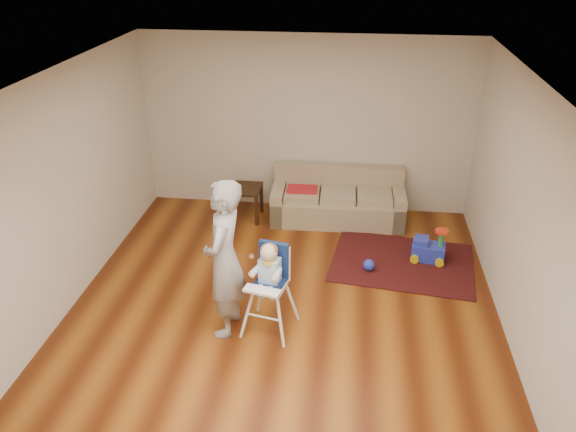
# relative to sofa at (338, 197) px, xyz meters

# --- Properties ---
(ground) EXTENTS (5.50, 5.50, 0.00)m
(ground) POSITION_rel_sofa_xyz_m (-0.53, -2.30, -0.38)
(ground) COLOR #4E1F0A
(ground) RESTS_ON ground
(room_envelope) EXTENTS (5.04, 5.52, 2.72)m
(room_envelope) POSITION_rel_sofa_xyz_m (-0.53, -1.77, 1.49)
(room_envelope) COLOR beige
(room_envelope) RESTS_ON ground
(sofa) EXTENTS (2.01, 0.86, 0.77)m
(sofa) POSITION_rel_sofa_xyz_m (0.00, 0.00, 0.00)
(sofa) COLOR gray
(sofa) RESTS_ON ground
(side_table) EXTENTS (0.51, 0.51, 0.51)m
(side_table) POSITION_rel_sofa_xyz_m (-1.42, -0.09, -0.13)
(side_table) COLOR black
(side_table) RESTS_ON ground
(area_rug) EXTENTS (2.01, 1.61, 0.01)m
(area_rug) POSITION_rel_sofa_xyz_m (0.93, -1.15, -0.38)
(area_rug) COLOR black
(area_rug) RESTS_ON ground
(ride_on_toy) EXTENTS (0.47, 0.37, 0.47)m
(ride_on_toy) POSITION_rel_sofa_xyz_m (1.27, -1.03, -0.13)
(ride_on_toy) COLOR blue
(ride_on_toy) RESTS_ON area_rug
(toy_ball) EXTENTS (0.16, 0.16, 0.16)m
(toy_ball) POSITION_rel_sofa_xyz_m (0.48, -1.41, -0.29)
(toy_ball) COLOR blue
(toy_ball) RESTS_ON area_rug
(high_chair) EXTENTS (0.60, 0.60, 1.09)m
(high_chair) POSITION_rel_sofa_xyz_m (-0.63, -2.73, 0.14)
(high_chair) COLOR white
(high_chair) RESTS_ON ground
(adult) EXTENTS (0.46, 0.68, 1.80)m
(adult) POSITION_rel_sofa_xyz_m (-1.10, -2.78, 0.52)
(adult) COLOR gray
(adult) RESTS_ON ground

